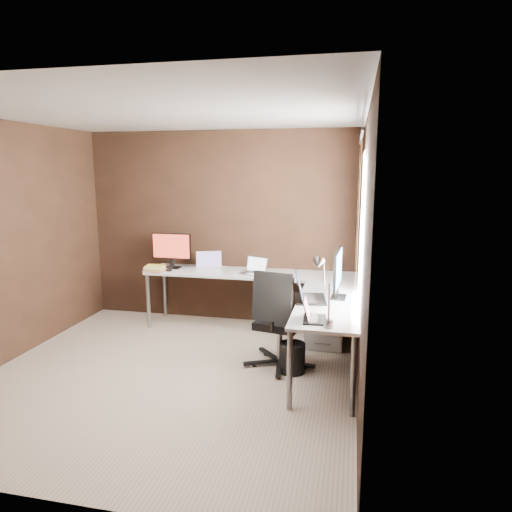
{
  "coord_description": "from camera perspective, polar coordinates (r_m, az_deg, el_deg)",
  "views": [
    {
      "loc": [
        1.71,
        -3.95,
        2.0
      ],
      "look_at": [
        0.66,
        0.95,
        1.05
      ],
      "focal_mm": 32.0,
      "sensor_mm": 36.0,
      "label": 1
    }
  ],
  "objects": [
    {
      "name": "mouse_left",
      "position": [
        5.87,
        -10.84,
        -1.75
      ],
      "size": [
        0.1,
        0.08,
        0.04
      ],
      "primitive_type": "ellipsoid",
      "rotation": [
        0.0,
        0.0,
        0.3
      ],
      "color": "black",
      "rests_on": "desk"
    },
    {
      "name": "room",
      "position": [
        4.3,
        -6.6,
        1.01
      ],
      "size": [
        3.6,
        3.6,
        2.5
      ],
      "color": "beige",
      "rests_on": "ground"
    },
    {
      "name": "monitor_left",
      "position": [
        6.04,
        -10.52,
        0.93
      ],
      "size": [
        0.53,
        0.15,
        0.46
      ],
      "rotation": [
        0.0,
        0.0,
        -0.01
      ],
      "color": "black",
      "rests_on": "desk"
    },
    {
      "name": "laptop_silver",
      "position": [
        5.63,
        -0.18,
        -1.79
      ],
      "size": [
        0.37,
        0.32,
        0.21
      ],
      "rotation": [
        0.0,
        0.0,
        -0.39
      ],
      "color": "silver",
      "rests_on": "desk"
    },
    {
      "name": "laptop_black_big",
      "position": [
        4.55,
        6.31,
        -4.73
      ],
      "size": [
        0.36,
        0.46,
        0.28
      ],
      "rotation": [
        0.0,
        0.0,
        1.72
      ],
      "color": "black",
      "rests_on": "desk"
    },
    {
      "name": "laptop_black_small",
      "position": [
        3.96,
        6.98,
        -7.38
      ],
      "size": [
        0.22,
        0.29,
        0.19
      ],
      "rotation": [
        0.0,
        0.0,
        1.64
      ],
      "color": "black",
      "rests_on": "desk"
    },
    {
      "name": "monitor_right",
      "position": [
        4.62,
        10.19,
        -1.85
      ],
      "size": [
        0.16,
        0.6,
        0.49
      ],
      "rotation": [
        0.0,
        0.0,
        1.51
      ],
      "color": "black",
      "rests_on": "desk"
    },
    {
      "name": "drawer_pedestal",
      "position": [
        5.38,
        8.59,
        -7.79
      ],
      "size": [
        0.42,
        0.5,
        0.6
      ],
      "primitive_type": "cube",
      "color": "white",
      "rests_on": "ground"
    },
    {
      "name": "office_chair",
      "position": [
        4.75,
        2.82,
        -10.21
      ],
      "size": [
        0.58,
        0.59,
        1.03
      ],
      "rotation": [
        0.0,
        0.0,
        -0.2
      ],
      "color": "black",
      "rests_on": "ground"
    },
    {
      "name": "wastebasket",
      "position": [
        4.68,
        4.55,
        -12.55
      ],
      "size": [
        0.32,
        0.32,
        0.3
      ],
      "primitive_type": "cylinder",
      "rotation": [
        0.0,
        0.0,
        -0.25
      ],
      "color": "black",
      "rests_on": "ground"
    },
    {
      "name": "book_stack",
      "position": [
        5.92,
        -12.54,
        -1.53
      ],
      "size": [
        0.26,
        0.21,
        0.08
      ],
      "rotation": [
        0.0,
        0.0,
        0.02
      ],
      "color": "tan",
      "rests_on": "desk"
    },
    {
      "name": "desk",
      "position": [
        5.23,
        2.19,
        -3.89
      ],
      "size": [
        2.65,
        2.25,
        0.73
      ],
      "color": "white",
      "rests_on": "ground"
    },
    {
      "name": "laptop_white",
      "position": [
        5.95,
        -5.91,
        -1.15
      ],
      "size": [
        0.38,
        0.32,
        0.22
      ],
      "rotation": [
        0.0,
        0.0,
        0.31
      ],
      "color": "white",
      "rests_on": "desk"
    },
    {
      "name": "desk_lamp",
      "position": [
        3.78,
        8.25,
        -3.31
      ],
      "size": [
        0.19,
        0.22,
        0.57
      ],
      "rotation": [
        0.0,
        0.0,
        0.13
      ],
      "color": "slate",
      "rests_on": "desk"
    },
    {
      "name": "mouse_corner",
      "position": [
        5.46,
        3.0,
        -2.54
      ],
      "size": [
        0.09,
        0.06,
        0.03
      ],
      "primitive_type": "ellipsoid",
      "rotation": [
        0.0,
        0.0,
        0.17
      ],
      "color": "black",
      "rests_on": "desk"
    }
  ]
}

